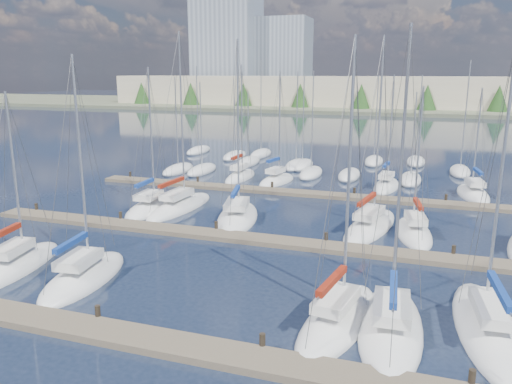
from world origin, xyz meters
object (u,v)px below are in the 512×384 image
(sailboat_q, at_px, (473,194))
(sailboat_l, at_px, (414,232))
(sailboat_e, at_px, (390,327))
(sailboat_p, at_px, (386,186))
(sailboat_i, at_px, (180,206))
(sailboat_o, at_px, (277,181))
(sailboat_n, at_px, (240,177))
(sailboat_j, at_px, (238,217))
(sailboat_h, at_px, (151,208))
(sailboat_k, at_px, (370,226))
(sailboat_c, at_px, (84,277))
(sailboat_d, at_px, (338,320))
(sailboat_b, at_px, (18,265))
(sailboat_f, at_px, (488,327))

(sailboat_q, relative_size, sailboat_l, 0.96)
(sailboat_e, bearing_deg, sailboat_p, 91.54)
(sailboat_i, height_order, sailboat_o, sailboat_i)
(sailboat_e, relative_size, sailboat_n, 1.09)
(sailboat_j, bearing_deg, sailboat_h, 165.36)
(sailboat_k, distance_m, sailboat_o, 17.05)
(sailboat_j, bearing_deg, sailboat_p, 42.40)
(sailboat_n, relative_size, sailboat_j, 0.89)
(sailboat_c, bearing_deg, sailboat_i, 89.38)
(sailboat_d, bearing_deg, sailboat_b, -172.39)
(sailboat_k, bearing_deg, sailboat_n, 148.65)
(sailboat_p, height_order, sailboat_j, sailboat_j)
(sailboat_j, distance_m, sailboat_c, 14.36)
(sailboat_n, relative_size, sailboat_b, 1.16)
(sailboat_l, bearing_deg, sailboat_n, 132.95)
(sailboat_p, distance_m, sailboat_b, 34.32)
(sailboat_d, xyz_separation_m, sailboat_c, (-14.30, 0.44, -0.01))
(sailboat_i, distance_m, sailboat_p, 21.00)
(sailboat_k, bearing_deg, sailboat_l, 0.93)
(sailboat_h, xyz_separation_m, sailboat_k, (18.06, 0.60, 0.01))
(sailboat_d, relative_size, sailboat_c, 1.05)
(sailboat_b, bearing_deg, sailboat_p, 45.95)
(sailboat_k, distance_m, sailboat_n, 20.61)
(sailboat_k, height_order, sailboat_d, sailboat_k)
(sailboat_p, height_order, sailboat_o, sailboat_o)
(sailboat_h, xyz_separation_m, sailboat_e, (20.51, -14.37, 0.00))
(sailboat_p, bearing_deg, sailboat_h, -135.78)
(sailboat_h, bearing_deg, sailboat_q, 25.90)
(sailboat_i, bearing_deg, sailboat_p, 43.74)
(sailboat_c, bearing_deg, sailboat_k, 38.60)
(sailboat_e, height_order, sailboat_c, sailboat_e)
(sailboat_e, distance_m, sailboat_d, 2.34)
(sailboat_f, bearing_deg, sailboat_b, 176.84)
(sailboat_q, bearing_deg, sailboat_l, -117.65)
(sailboat_h, relative_size, sailboat_j, 0.86)
(sailboat_p, relative_size, sailboat_q, 1.10)
(sailboat_i, bearing_deg, sailboat_q, 31.64)
(sailboat_k, bearing_deg, sailboat_e, -70.26)
(sailboat_h, distance_m, sailboat_n, 14.59)
(sailboat_q, height_order, sailboat_o, sailboat_o)
(sailboat_f, relative_size, sailboat_k, 0.94)
(sailboat_b, bearing_deg, sailboat_h, 75.86)
(sailboat_d, bearing_deg, sailboat_o, 121.19)
(sailboat_f, bearing_deg, sailboat_d, -172.56)
(sailboat_h, relative_size, sailboat_d, 0.92)
(sailboat_f, height_order, sailboat_k, sailboat_k)
(sailboat_e, xyz_separation_m, sailboat_c, (-16.64, 0.35, -0.00))
(sailboat_l, bearing_deg, sailboat_f, -84.45)
(sailboat_b, xyz_separation_m, sailboat_o, (7.99, 27.42, 0.02))
(sailboat_h, relative_size, sailboat_k, 0.86)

